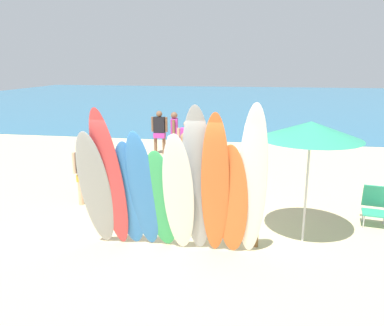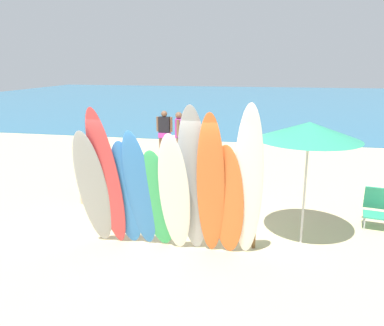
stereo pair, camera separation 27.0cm
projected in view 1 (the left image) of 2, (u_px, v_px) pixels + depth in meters
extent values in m
plane|color=#D3BC8C|center=(232.00, 127.00, 20.94)|extent=(60.00, 60.00, 0.00)
cube|color=teal|center=(245.00, 100.00, 36.08)|extent=(60.00, 40.00, 0.02)
cylinder|color=brown|center=(104.00, 219.00, 7.77)|extent=(0.07, 0.07, 0.67)
cylinder|color=brown|center=(257.00, 230.00, 7.26)|extent=(0.07, 0.07, 0.67)
cylinder|color=brown|center=(178.00, 208.00, 7.43)|extent=(3.15, 0.06, 0.06)
ellipsoid|color=#999EA3|center=(96.00, 191.00, 6.90)|extent=(0.61, 0.92, 2.33)
ellipsoid|color=#D13D42|center=(110.00, 182.00, 6.79)|extent=(0.55, 0.94, 2.72)
ellipsoid|color=#337AD1|center=(130.00, 195.00, 6.95)|extent=(0.58, 0.73, 2.14)
ellipsoid|color=#337AD1|center=(143.00, 192.00, 6.83)|extent=(0.55, 0.87, 2.34)
ellipsoid|color=#38B266|center=(161.00, 201.00, 6.86)|extent=(0.61, 0.78, 2.01)
ellipsoid|color=white|center=(179.00, 196.00, 6.66)|extent=(0.56, 0.85, 2.33)
ellipsoid|color=#999EA3|center=(198.00, 183.00, 6.63)|extent=(0.56, 0.78, 2.77)
ellipsoid|color=orange|center=(215.00, 188.00, 6.53)|extent=(0.54, 0.89, 2.68)
ellipsoid|color=orange|center=(232.00, 201.00, 6.67)|extent=(0.61, 0.64, 2.13)
ellipsoid|color=white|center=(252.00, 184.00, 6.49)|extent=(0.54, 0.82, 2.82)
cylinder|color=brown|center=(164.00, 144.00, 14.61)|extent=(0.12, 0.12, 0.80)
cylinder|color=brown|center=(156.00, 144.00, 14.67)|extent=(0.12, 0.12, 0.80)
cube|color=#B23399|center=(160.00, 135.00, 14.56)|extent=(0.43, 0.26, 0.19)
cube|color=black|center=(159.00, 125.00, 14.46)|extent=(0.41, 0.22, 0.62)
sphere|color=brown|center=(159.00, 114.00, 14.36)|extent=(0.23, 0.23, 0.23)
cylinder|color=brown|center=(166.00, 125.00, 14.41)|extent=(0.10, 0.10, 0.56)
cylinder|color=brown|center=(153.00, 124.00, 14.50)|extent=(0.10, 0.10, 0.56)
cylinder|color=#9E704C|center=(189.00, 181.00, 10.05)|extent=(0.12, 0.12, 0.80)
cylinder|color=#9E704C|center=(181.00, 178.00, 10.28)|extent=(0.12, 0.12, 0.80)
cube|color=silver|center=(185.00, 167.00, 10.08)|extent=(0.43, 0.26, 0.19)
cube|color=orange|center=(185.00, 153.00, 9.99)|extent=(0.46, 0.42, 0.63)
sphere|color=#9E704C|center=(185.00, 137.00, 9.88)|extent=(0.23, 0.23, 0.23)
cylinder|color=#9E704C|center=(192.00, 154.00, 9.79)|extent=(0.10, 0.10, 0.56)
cylinder|color=#9E704C|center=(178.00, 150.00, 10.17)|extent=(0.10, 0.10, 0.56)
cylinder|color=tan|center=(93.00, 189.00, 9.49)|extent=(0.11, 0.11, 0.74)
cylinder|color=tan|center=(81.00, 190.00, 9.42)|extent=(0.11, 0.11, 0.74)
cube|color=orange|center=(86.00, 178.00, 9.38)|extent=(0.40, 0.24, 0.18)
cube|color=black|center=(85.00, 164.00, 9.29)|extent=(0.43, 0.33, 0.58)
sphere|color=tan|center=(84.00, 148.00, 9.19)|extent=(0.21, 0.21, 0.21)
cylinder|color=tan|center=(95.00, 162.00, 9.34)|extent=(0.09, 0.09, 0.52)
cylinder|color=tan|center=(74.00, 163.00, 9.23)|extent=(0.09, 0.09, 0.52)
cylinder|color=tan|center=(182.00, 162.00, 11.99)|extent=(0.12, 0.12, 0.82)
cylinder|color=tan|center=(193.00, 162.00, 11.99)|extent=(0.12, 0.12, 0.82)
cube|color=silver|center=(187.00, 151.00, 11.90)|extent=(0.44, 0.27, 0.20)
cube|color=#B23399|center=(187.00, 138.00, 11.81)|extent=(0.46, 0.29, 0.64)
sphere|color=tan|center=(187.00, 124.00, 11.70)|extent=(0.23, 0.23, 0.23)
cylinder|color=tan|center=(179.00, 137.00, 11.80)|extent=(0.10, 0.10, 0.57)
cylinder|color=tan|center=(196.00, 137.00, 11.80)|extent=(0.10, 0.10, 0.57)
cylinder|color=brown|center=(175.00, 147.00, 13.99)|extent=(0.13, 0.13, 0.83)
cylinder|color=brown|center=(174.00, 149.00, 13.65)|extent=(0.13, 0.13, 0.83)
cube|color=silver|center=(174.00, 139.00, 13.73)|extent=(0.44, 0.27, 0.20)
cube|color=#B23399|center=(174.00, 128.00, 13.63)|extent=(0.28, 0.45, 0.65)
sphere|color=brown|center=(174.00, 115.00, 13.52)|extent=(0.23, 0.23, 0.23)
cylinder|color=brown|center=(175.00, 126.00, 13.89)|extent=(0.10, 0.10, 0.58)
cylinder|color=brown|center=(174.00, 128.00, 13.36)|extent=(0.10, 0.10, 0.58)
cylinder|color=#B7B7BC|center=(364.00, 222.00, 8.13)|extent=(0.02, 0.02, 0.28)
cylinder|color=#B7B7BC|center=(363.00, 215.00, 8.47)|extent=(0.02, 0.02, 0.28)
cylinder|color=#B7B7BC|center=(384.00, 218.00, 8.34)|extent=(0.02, 0.02, 0.28)
cube|color=#2D9370|center=(375.00, 213.00, 8.19)|extent=(0.57, 0.53, 0.03)
cube|color=#2D9370|center=(375.00, 196.00, 8.41)|extent=(0.53, 0.29, 0.53)
cylinder|color=silver|center=(307.00, 186.00, 7.29)|extent=(0.04, 0.04, 2.27)
cone|color=#2D9370|center=(311.00, 130.00, 7.03)|extent=(1.88, 1.88, 0.33)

